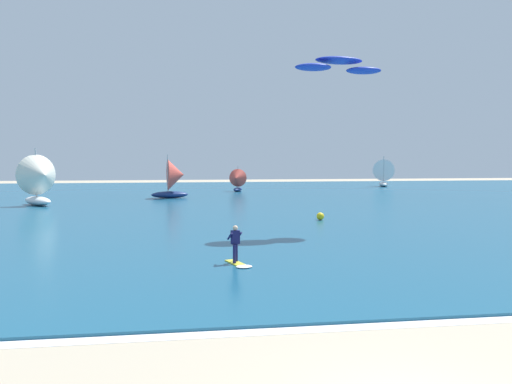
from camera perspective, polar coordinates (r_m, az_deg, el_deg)
The scene contains 9 objects.
ocean at distance 59.14m, azimuth -4.56°, elevation -0.86°, with size 160.00×90.00×0.10m, color navy.
shoreline_foam at distance 15.15m, azimuth 6.07°, elevation -14.24°, with size 66.62×1.40×0.01m, color white.
kitesurfer at distance 22.65m, azimuth -2.09°, elevation -6.41°, with size 1.10×2.03×1.67m.
kite at distance 33.38m, azimuth 9.07°, elevation 13.53°, with size 6.06×2.97×0.88m.
sailboat_far_left at distance 54.91m, azimuth -22.60°, elevation 1.27°, with size 4.78×5.06×5.63m.
sailboat_trailing at distance 90.06m, azimuth 13.79°, elevation 2.08°, with size 3.99×4.51×5.07m.
sailboat_outermost at distance 61.75m, azimuth -8.90°, elevation 1.51°, with size 4.42×3.78×5.09m.
sailboat_center_horizon at distance 73.27m, azimuth -2.10°, elevation 1.33°, with size 2.83×3.19×3.58m.
marker_buoy at distance 39.25m, azimuth 7.06°, elevation -2.65°, with size 0.57×0.57×0.57m, color yellow.
Camera 1 is at (-4.25, -8.46, 4.64)m, focal length 36.49 mm.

